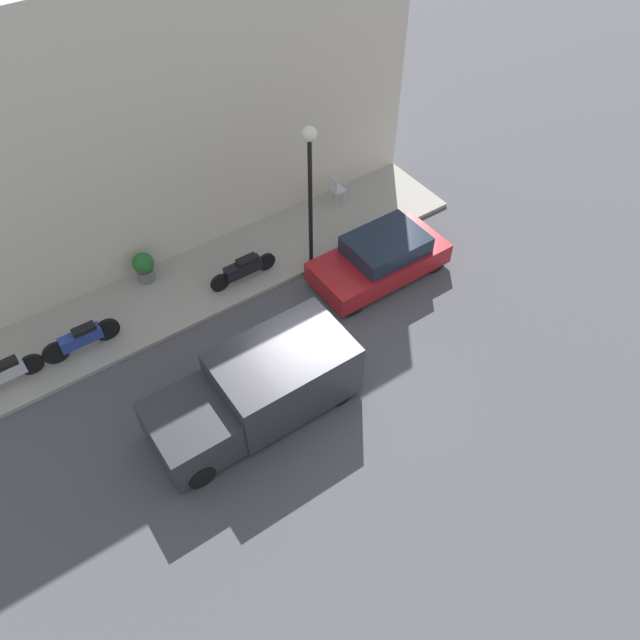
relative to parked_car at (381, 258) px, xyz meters
The scene contains 11 objects.
ground_plane 4.40m from the parked_car, 119.17° to the left, with size 60.00×60.00×0.00m, color #47474C.
sidewalk 4.67m from the parked_car, 55.10° to the left, with size 2.79×15.24×0.12m.
building_facade 6.54m from the parked_car, 42.16° to the left, with size 0.30×15.24×7.86m.
parked_car is the anchor object (origin of this frame).
delivery_van 5.80m from the parked_car, 111.20° to the left, with size 2.08×4.95×1.74m.
scooter_silver 10.33m from the parked_car, 78.34° to the left, with size 0.30×1.88×0.75m.
motorcycle_black 3.95m from the parked_car, 60.03° to the left, with size 0.30×2.10×0.75m.
motorcycle_blue 8.43m from the parked_car, 75.78° to the left, with size 0.30×2.04×0.76m.
streetlamp 3.38m from the parked_car, 43.28° to the left, with size 0.40×0.40×4.48m.
potted_plant 6.77m from the parked_car, 58.09° to the left, with size 0.61×0.61×0.94m.
cafe_chair 3.52m from the parked_car, 14.21° to the right, with size 0.40×0.40×0.97m.
Camera 1 is at (-7.80, 5.21, 12.81)m, focal length 35.00 mm.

